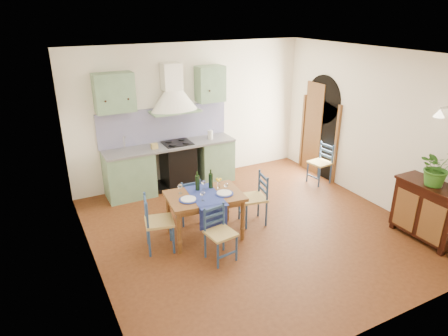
{
  "coord_description": "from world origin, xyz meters",
  "views": [
    {
      "loc": [
        -3.08,
        -4.87,
        3.43
      ],
      "look_at": [
        -0.39,
        0.3,
        1.06
      ],
      "focal_mm": 32.0,
      "sensor_mm": 36.0,
      "label": 1
    }
  ],
  "objects_px": {
    "dining_table": "(205,200)",
    "sideboard": "(428,209)",
    "potted_plant": "(437,167)",
    "chair_near": "(220,233)"
  },
  "relations": [
    {
      "from": "potted_plant",
      "to": "dining_table",
      "type": "bearing_deg",
      "value": 151.11
    },
    {
      "from": "sideboard",
      "to": "chair_near",
      "type": "bearing_deg",
      "value": 162.14
    },
    {
      "from": "chair_near",
      "to": "potted_plant",
      "type": "xyz_separation_m",
      "value": [
        3.09,
        -1.02,
        0.81
      ]
    },
    {
      "from": "sideboard",
      "to": "potted_plant",
      "type": "height_order",
      "value": "potted_plant"
    },
    {
      "from": "dining_table",
      "to": "potted_plant",
      "type": "height_order",
      "value": "potted_plant"
    },
    {
      "from": "dining_table",
      "to": "sideboard",
      "type": "relative_size",
      "value": 1.17
    },
    {
      "from": "potted_plant",
      "to": "sideboard",
      "type": "bearing_deg",
      "value": 28.19
    },
    {
      "from": "dining_table",
      "to": "sideboard",
      "type": "distance_m",
      "value": 3.47
    },
    {
      "from": "chair_near",
      "to": "potted_plant",
      "type": "relative_size",
      "value": 1.4
    },
    {
      "from": "dining_table",
      "to": "sideboard",
      "type": "bearing_deg",
      "value": -28.46
    }
  ]
}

